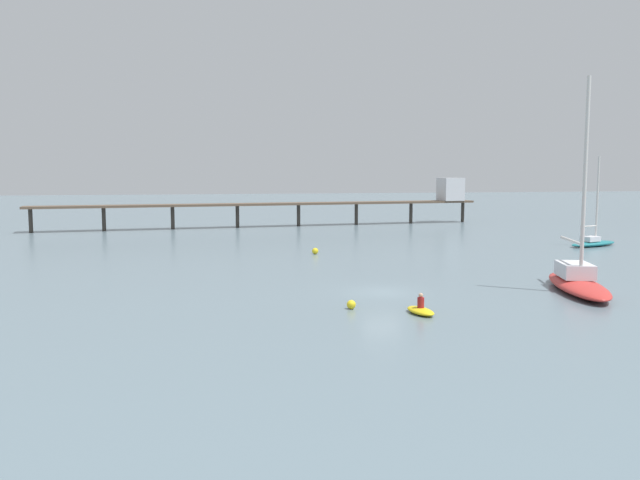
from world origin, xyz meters
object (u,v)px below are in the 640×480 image
(sailboat_red, at_px, (577,280))
(mooring_buoy_near, at_px, (351,305))
(mooring_buoy_inner, at_px, (315,251))
(dinghy_yellow, at_px, (421,310))
(sailboat_teal, at_px, (593,241))
(pier, at_px, (338,199))

(sailboat_red, relative_size, mooring_buoy_near, 26.44)
(mooring_buoy_inner, bearing_deg, dinghy_yellow, -89.78)
(sailboat_teal, distance_m, dinghy_yellow, 39.15)
(sailboat_red, bearing_deg, mooring_buoy_inner, 119.04)
(pier, xyz_separation_m, sailboat_red, (1.99, -54.22, -3.01))
(mooring_buoy_near, bearing_deg, mooring_buoy_inner, 82.52)
(sailboat_teal, height_order, mooring_buoy_near, sailboat_teal)
(pier, xyz_separation_m, sailboat_teal, (18.99, -32.13, -3.21))
(sailboat_teal, xyz_separation_m, dinghy_yellow, (-29.14, -26.15, -0.34))
(dinghy_yellow, bearing_deg, mooring_buoy_inner, 90.22)
(dinghy_yellow, relative_size, mooring_buoy_inner, 4.04)
(sailboat_red, distance_m, mooring_buoy_inner, 25.23)
(mooring_buoy_inner, relative_size, mooring_buoy_near, 1.15)
(pier, bearing_deg, mooring_buoy_near, -103.41)
(sailboat_red, height_order, sailboat_teal, sailboat_red)
(sailboat_red, relative_size, mooring_buoy_inner, 22.94)
(sailboat_red, bearing_deg, dinghy_yellow, -161.53)
(sailboat_red, relative_size, sailboat_teal, 1.45)
(mooring_buoy_inner, bearing_deg, sailboat_red, -60.96)
(dinghy_yellow, relative_size, mooring_buoy_near, 4.66)
(sailboat_red, bearing_deg, sailboat_teal, 52.43)
(sailboat_teal, bearing_deg, mooring_buoy_near, -143.35)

